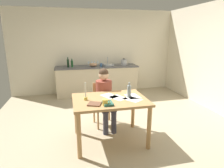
% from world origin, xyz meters
% --- Properties ---
extents(ground_plane, '(5.20, 5.20, 0.04)m').
position_xyz_m(ground_plane, '(0.00, 0.00, -0.02)').
color(ground_plane, tan).
extents(wall_back, '(5.20, 0.12, 2.60)m').
position_xyz_m(wall_back, '(0.00, 2.60, 1.30)').
color(wall_back, silver).
rests_on(wall_back, ground).
extents(kitchen_counter, '(2.51, 0.64, 0.90)m').
position_xyz_m(kitchen_counter, '(0.00, 2.24, 0.45)').
color(kitchen_counter, beige).
rests_on(kitchen_counter, ground).
extents(dining_table, '(1.24, 0.91, 0.78)m').
position_xyz_m(dining_table, '(-0.21, -0.57, 0.66)').
color(dining_table, tan).
rests_on(dining_table, ground).
extents(chair_at_table, '(0.44, 0.44, 0.87)m').
position_xyz_m(chair_at_table, '(-0.21, 0.13, 0.49)').
color(chair_at_table, tan).
rests_on(chair_at_table, ground).
extents(person_seated, '(0.36, 0.61, 1.19)m').
position_xyz_m(person_seated, '(-0.19, -0.02, 0.68)').
color(person_seated, brown).
rests_on(person_seated, ground).
extents(coffee_mug, '(0.12, 0.08, 0.10)m').
position_xyz_m(coffee_mug, '(-0.35, -0.86, 0.83)').
color(coffee_mug, '#F2CC4C').
rests_on(coffee_mug, dining_table).
extents(candlestick, '(0.06, 0.06, 0.30)m').
position_xyz_m(candlestick, '(-0.62, -0.54, 0.86)').
color(candlestick, gold).
rests_on(candlestick, dining_table).
extents(book_magazine, '(0.25, 0.24, 0.02)m').
position_xyz_m(book_magazine, '(-0.51, -0.78, 0.79)').
color(book_magazine, brown).
rests_on(book_magazine, dining_table).
extents(book_cookery, '(0.15, 0.23, 0.03)m').
position_xyz_m(book_cookery, '(-0.30, -0.82, 0.80)').
color(book_cookery, '#2D6455').
rests_on(book_cookery, dining_table).
extents(paper_letter, '(0.34, 0.36, 0.00)m').
position_xyz_m(paper_letter, '(0.15, -0.68, 0.78)').
color(paper_letter, white).
rests_on(paper_letter, dining_table).
extents(paper_bill, '(0.33, 0.36, 0.00)m').
position_xyz_m(paper_bill, '(-0.06, -0.55, 0.78)').
color(paper_bill, white).
rests_on(paper_bill, dining_table).
extents(paper_envelope, '(0.24, 0.32, 0.00)m').
position_xyz_m(paper_envelope, '(0.21, -0.53, 0.78)').
color(paper_envelope, white).
rests_on(paper_envelope, dining_table).
extents(paper_receipt, '(0.32, 0.36, 0.00)m').
position_xyz_m(paper_receipt, '(-0.19, -0.42, 0.78)').
color(paper_receipt, white).
rests_on(paper_receipt, dining_table).
extents(wine_bottle_on_table, '(0.07, 0.07, 0.26)m').
position_xyz_m(wine_bottle_on_table, '(0.13, -0.56, 0.89)').
color(wine_bottle_on_table, '#8C999E').
rests_on(wine_bottle_on_table, dining_table).
extents(sink_unit, '(0.36, 0.36, 0.24)m').
position_xyz_m(sink_unit, '(0.37, 2.24, 0.92)').
color(sink_unit, '#B2B7BC').
rests_on(sink_unit, kitchen_counter).
extents(bottle_oil, '(0.06, 0.06, 0.29)m').
position_xyz_m(bottle_oil, '(-0.86, 2.20, 1.02)').
color(bottle_oil, black).
rests_on(bottle_oil, kitchen_counter).
extents(bottle_vinegar, '(0.06, 0.06, 0.24)m').
position_xyz_m(bottle_vinegar, '(-0.75, 2.21, 1.00)').
color(bottle_vinegar, '#194C23').
rests_on(bottle_vinegar, kitchen_counter).
extents(mixing_bowl, '(0.23, 0.23, 0.11)m').
position_xyz_m(mixing_bowl, '(-0.12, 2.17, 0.95)').
color(mixing_bowl, tan).
rests_on(mixing_bowl, kitchen_counter).
extents(stovetop_kettle, '(0.18, 0.18, 0.22)m').
position_xyz_m(stovetop_kettle, '(0.86, 2.24, 1.00)').
color(stovetop_kettle, '#B7BABF').
rests_on(stovetop_kettle, kitchen_counter).
extents(wine_glass_near_sink, '(0.07, 0.07, 0.15)m').
position_xyz_m(wine_glass_near_sink, '(0.05, 2.39, 1.01)').
color(wine_glass_near_sink, silver).
rests_on(wine_glass_near_sink, kitchen_counter).
extents(wine_glass_by_kettle, '(0.07, 0.07, 0.15)m').
position_xyz_m(wine_glass_by_kettle, '(-0.05, 2.39, 1.01)').
color(wine_glass_by_kettle, silver).
rests_on(wine_glass_by_kettle, kitchen_counter).
extents(wine_glass_back_left, '(0.07, 0.07, 0.15)m').
position_xyz_m(wine_glass_back_left, '(-0.13, 2.39, 1.01)').
color(wine_glass_back_left, silver).
rests_on(wine_glass_back_left, kitchen_counter).
extents(wine_glass_back_right, '(0.07, 0.07, 0.15)m').
position_xyz_m(wine_glass_back_right, '(-0.24, 2.39, 1.01)').
color(wine_glass_back_right, silver).
rests_on(wine_glass_back_right, kitchen_counter).
extents(teacup_on_counter, '(0.11, 0.07, 0.10)m').
position_xyz_m(teacup_on_counter, '(0.10, 2.09, 0.95)').
color(teacup_on_counter, '#33598C').
rests_on(teacup_on_counter, kitchen_counter).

